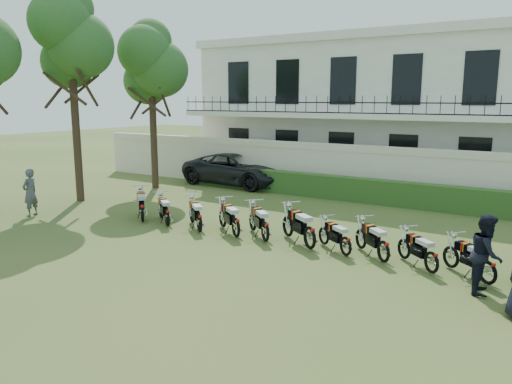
# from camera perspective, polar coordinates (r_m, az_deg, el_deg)

# --- Properties ---
(ground) EXTENTS (100.00, 100.00, 0.00)m
(ground) POSITION_cam_1_polar(r_m,az_deg,el_deg) (15.45, -0.02, -5.46)
(ground) COLOR #3A5421
(ground) RESTS_ON ground
(perimeter_wall) EXTENTS (30.00, 0.35, 2.30)m
(perimeter_wall) POSITION_cam_1_polar(r_m,az_deg,el_deg) (22.23, 11.17, 2.39)
(perimeter_wall) COLOR silver
(perimeter_wall) RESTS_ON ground
(hedge) EXTENTS (18.00, 0.60, 1.00)m
(hedge) POSITION_cam_1_polar(r_m,az_deg,el_deg) (21.25, 12.82, 0.12)
(hedge) COLOR #274D1B
(hedge) RESTS_ON ground
(building) EXTENTS (20.40, 9.60, 7.40)m
(building) POSITION_cam_1_polar(r_m,az_deg,el_deg) (27.65, 15.96, 9.06)
(building) COLOR white
(building) RESTS_ON ground
(tree_west_mid) EXTENTS (3.40, 3.20, 8.82)m
(tree_west_mid) POSITION_cam_1_polar(r_m,az_deg,el_deg) (22.19, -20.43, 16.17)
(tree_west_mid) COLOR #473323
(tree_west_mid) RESTS_ON ground
(tree_west_near) EXTENTS (3.40, 3.20, 7.90)m
(tree_west_near) POSITION_cam_1_polar(r_m,az_deg,el_deg) (24.42, -11.86, 14.20)
(tree_west_near) COLOR #473323
(tree_west_near) RESTS_ON ground
(motorcycle_0) EXTENTS (1.56, 1.44, 1.10)m
(motorcycle_0) POSITION_cam_1_polar(r_m,az_deg,el_deg) (17.87, -12.89, -1.83)
(motorcycle_0) COLOR black
(motorcycle_0) RESTS_ON ground
(motorcycle_1) EXTENTS (1.53, 1.20, 1.01)m
(motorcycle_1) POSITION_cam_1_polar(r_m,az_deg,el_deg) (17.07, -10.12, -2.44)
(motorcycle_1) COLOR black
(motorcycle_1) RESTS_ON ground
(motorcycle_2) EXTENTS (1.53, 1.30, 1.04)m
(motorcycle_2) POSITION_cam_1_polar(r_m,az_deg,el_deg) (16.17, -6.49, -3.02)
(motorcycle_2) COLOR black
(motorcycle_2) RESTS_ON ground
(motorcycle_3) EXTENTS (1.65, 1.24, 1.08)m
(motorcycle_3) POSITION_cam_1_polar(r_m,az_deg,el_deg) (15.47, -2.31, -3.53)
(motorcycle_3) COLOR black
(motorcycle_3) RESTS_ON ground
(motorcycle_4) EXTENTS (1.55, 1.36, 1.07)m
(motorcycle_4) POSITION_cam_1_polar(r_m,az_deg,el_deg) (15.00, 1.07, -3.99)
(motorcycle_4) COLOR black
(motorcycle_4) RESTS_ON ground
(motorcycle_5) EXTENTS (1.77, 1.30, 1.15)m
(motorcycle_5) POSITION_cam_1_polar(r_m,az_deg,el_deg) (14.35, 6.17, -4.59)
(motorcycle_5) COLOR black
(motorcycle_5) RESTS_ON ground
(motorcycle_6) EXTENTS (1.45, 1.03, 0.93)m
(motorcycle_6) POSITION_cam_1_polar(r_m,az_deg,el_deg) (13.94, 10.22, -5.59)
(motorcycle_6) COLOR black
(motorcycle_6) RESTS_ON ground
(motorcycle_7) EXTENTS (1.44, 1.31, 1.01)m
(motorcycle_7) POSITION_cam_1_polar(r_m,az_deg,el_deg) (13.57, 14.39, -6.02)
(motorcycle_7) COLOR black
(motorcycle_7) RESTS_ON ground
(motorcycle_8) EXTENTS (1.38, 1.20, 0.95)m
(motorcycle_8) POSITION_cam_1_polar(r_m,az_deg,el_deg) (13.11, 19.45, -7.03)
(motorcycle_8) COLOR black
(motorcycle_8) RESTS_ON ground
(motorcycle_9) EXTENTS (1.47, 1.17, 0.98)m
(motorcycle_9) POSITION_cam_1_polar(r_m,az_deg,el_deg) (12.84, 24.99, -7.75)
(motorcycle_9) COLOR black
(motorcycle_9) RESTS_ON ground
(suv) EXTENTS (5.81, 2.87, 1.59)m
(suv) POSITION_cam_1_polar(r_m,az_deg,el_deg) (24.98, -2.08, 2.60)
(suv) COLOR black
(suv) RESTS_ON ground
(inspector) EXTENTS (0.55, 0.72, 1.76)m
(inspector) POSITION_cam_1_polar(r_m,az_deg,el_deg) (20.12, -24.41, -0.06)
(inspector) COLOR #59585E
(inspector) RESTS_ON ground
(officer_1) EXTENTS (0.75, 0.93, 1.79)m
(officer_1) POSITION_cam_1_polar(r_m,az_deg,el_deg) (12.22, 24.83, -6.46)
(officer_1) COLOR black
(officer_1) RESTS_ON ground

